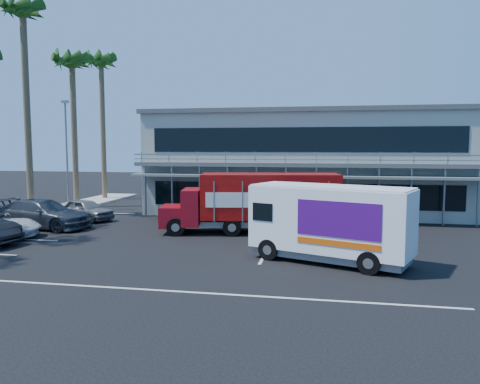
# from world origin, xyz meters

# --- Properties ---
(ground) EXTENTS (120.00, 120.00, 0.00)m
(ground) POSITION_xyz_m (0.00, 0.00, 0.00)
(ground) COLOR black
(ground) RESTS_ON ground
(building) EXTENTS (22.40, 12.00, 7.30)m
(building) POSITION_xyz_m (3.00, 14.94, 3.66)
(building) COLOR #A3AA9C
(building) RESTS_ON ground
(curb_strip) EXTENTS (3.00, 32.00, 0.16)m
(curb_strip) POSITION_xyz_m (-15.00, 6.00, 0.08)
(curb_strip) COLOR #A5A399
(curb_strip) RESTS_ON ground
(palm_d) EXTENTS (2.80, 2.80, 14.75)m
(palm_d) POSITION_xyz_m (-15.20, 8.00, 12.80)
(palm_d) COLOR brown
(palm_d) RESTS_ON ground
(palm_e) EXTENTS (2.80, 2.80, 12.25)m
(palm_e) POSITION_xyz_m (-14.70, 13.00, 10.57)
(palm_e) COLOR brown
(palm_e) RESTS_ON ground
(palm_f) EXTENTS (2.80, 2.80, 13.25)m
(palm_f) POSITION_xyz_m (-15.10, 18.50, 11.47)
(palm_f) COLOR brown
(palm_f) RESTS_ON ground
(light_pole_far) EXTENTS (0.50, 0.25, 8.09)m
(light_pole_far) POSITION_xyz_m (-14.20, 11.00, 4.50)
(light_pole_far) COLOR gray
(light_pole_far) RESTS_ON ground
(red_truck) EXTENTS (10.00, 3.91, 3.28)m
(red_truck) POSITION_xyz_m (0.90, 4.88, 1.80)
(red_truck) COLOR maroon
(red_truck) RESTS_ON ground
(white_van) EXTENTS (6.87, 4.46, 3.18)m
(white_van) POSITION_xyz_m (4.80, -1.07, 1.69)
(white_van) COLOR white
(white_van) RESTS_ON ground
(parked_car_d) EXTENTS (6.07, 3.07, 1.69)m
(parked_car_d) POSITION_xyz_m (-11.66, 4.00, 0.85)
(parked_car_d) COLOR #2C333B
(parked_car_d) RESTS_ON ground
(parked_car_e) EXTENTS (4.36, 2.92, 1.38)m
(parked_car_e) POSITION_xyz_m (-10.73, 7.20, 0.69)
(parked_car_e) COLOR slate
(parked_car_e) RESTS_ON ground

